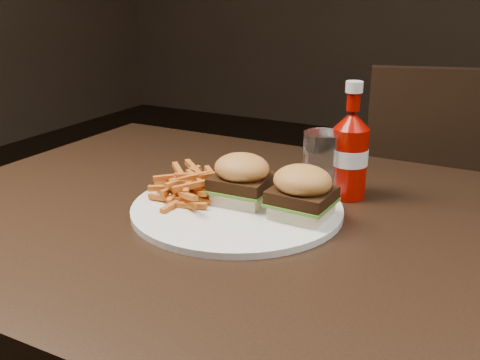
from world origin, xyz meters
The scene contains 8 objects.
dining_table centered at (0.00, 0.00, 0.73)m, with size 1.20×0.80×0.04m, color black.
chair_far centered at (0.13, 0.78, 0.43)m, with size 0.46×0.46×0.04m, color black.
plate centered at (-0.08, 0.01, 0.76)m, with size 0.33×0.33×0.01m, color white.
sandwich_half_a centered at (-0.08, 0.02, 0.77)m, with size 0.08×0.07×0.02m, color #F9DABF.
sandwich_half_b centered at (0.03, 0.01, 0.77)m, with size 0.08×0.07×0.02m, color beige.
fries_pile centered at (-0.16, 0.00, 0.78)m, with size 0.11×0.11×0.05m, color #B95527, non-canonical shape.
ketchup_bottle centered at (0.06, 0.15, 0.81)m, with size 0.06×0.06×0.12m, color #920901.
tumbler centered at (0.01, 0.14, 0.81)m, with size 0.07×0.07×0.11m, color white.
Camera 1 is at (0.32, -0.72, 1.09)m, focal length 42.00 mm.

